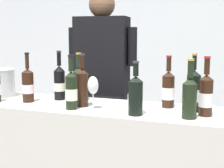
{
  "coord_description": "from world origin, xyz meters",
  "views": [
    {
      "loc": [
        0.76,
        -1.95,
        1.4
      ],
      "look_at": [
        0.03,
        0.0,
        1.1
      ],
      "focal_mm": 53.12,
      "sensor_mm": 36.0,
      "label": 1
    }
  ],
  "objects": [
    {
      "name": "wine_bottle_9",
      "position": [
        -0.19,
        -0.14,
        1.08
      ],
      "size": [
        0.07,
        0.07,
        0.34
      ],
      "color": "black",
      "rests_on": "counter"
    },
    {
      "name": "wine_bottle_0",
      "position": [
        0.61,
        -0.03,
        1.08
      ],
      "size": [
        0.08,
        0.08,
        0.34
      ],
      "color": "black",
      "rests_on": "counter"
    },
    {
      "name": "ice_bucket",
      "position": [
        -0.9,
        0.07,
        1.06
      ],
      "size": [
        0.23,
        0.23,
        0.21
      ],
      "color": "silver",
      "rests_on": "counter"
    },
    {
      "name": "wall_back",
      "position": [
        0.0,
        2.6,
        1.4
      ],
      "size": [
        8.0,
        0.1,
        2.8
      ],
      "primitive_type": "cube",
      "color": "silver",
      "rests_on": "ground_plane"
    },
    {
      "name": "wine_bottle_1",
      "position": [
        0.53,
        -0.13,
        1.08
      ],
      "size": [
        0.08,
        0.08,
        0.33
      ],
      "color": "black",
      "rests_on": "counter"
    },
    {
      "name": "wine_bottle_3",
      "position": [
        -0.16,
        -0.04,
        1.09
      ],
      "size": [
        0.08,
        0.08,
        0.34
      ],
      "color": "black",
      "rests_on": "counter"
    },
    {
      "name": "wine_bottle_4",
      "position": [
        0.37,
        0.12,
        1.07
      ],
      "size": [
        0.08,
        0.08,
        0.33
      ],
      "color": "black",
      "rests_on": "counter"
    },
    {
      "name": "wine_bottle_2",
      "position": [
        -0.41,
        0.11,
        1.08
      ],
      "size": [
        0.08,
        0.08,
        0.35
      ],
      "color": "black",
      "rests_on": "counter"
    },
    {
      "name": "wine_bottle_5",
      "position": [
        0.23,
        -0.16,
        1.08
      ],
      "size": [
        0.08,
        0.08,
        0.31
      ],
      "color": "black",
      "rests_on": "counter"
    },
    {
      "name": "wine_bottle_8",
      "position": [
        -0.57,
        -0.04,
        1.07
      ],
      "size": [
        0.08,
        0.08,
        0.34
      ],
      "color": "black",
      "rests_on": "counter"
    },
    {
      "name": "wine_bottle_7",
      "position": [
        0.53,
        0.06,
        1.08
      ],
      "size": [
        0.09,
        0.09,
        0.35
      ],
      "color": "black",
      "rests_on": "counter"
    },
    {
      "name": "person_server",
      "position": [
        -0.29,
        0.62,
        0.87
      ],
      "size": [
        0.59,
        0.28,
        1.77
      ],
      "color": "black",
      "rests_on": "ground_plane"
    },
    {
      "name": "wine_glass",
      "position": [
        -0.06,
        -0.1,
        1.1
      ],
      "size": [
        0.07,
        0.07,
        0.21
      ],
      "color": "silver",
      "rests_on": "counter"
    },
    {
      "name": "wine_bottle_6",
      "position": [
        -0.26,
        0.11,
        1.08
      ],
      "size": [
        0.08,
        0.08,
        0.34
      ],
      "color": "black",
      "rests_on": "counter"
    }
  ]
}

